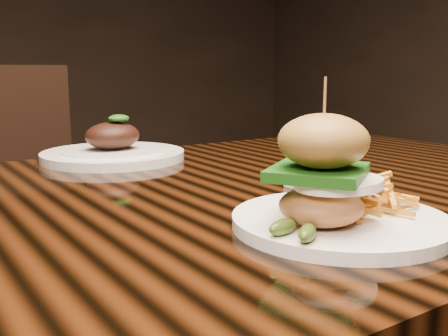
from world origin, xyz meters
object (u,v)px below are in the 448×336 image
dining_table (191,241)px  burger_plate (338,193)px  chair_far (11,208)px  far_dish (113,151)px

dining_table → burger_plate: (0.05, -0.26, 0.12)m
chair_far → burger_plate: bearing=-87.8°
dining_table → burger_plate: burger_plate is taller
burger_plate → far_dish: bearing=71.6°
dining_table → far_dish: (0.02, 0.35, 0.09)m
dining_table → far_dish: bearing=87.3°
chair_far → far_dish: bearing=-83.6°
burger_plate → far_dish: burger_plate is taller
burger_plate → chair_far: size_ratio=0.27×
burger_plate → far_dish: 0.61m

